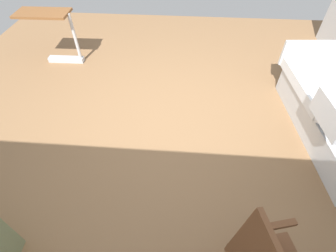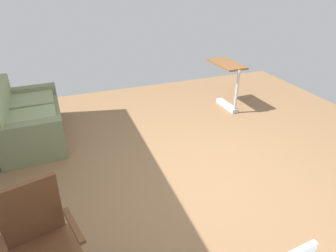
# 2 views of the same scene
# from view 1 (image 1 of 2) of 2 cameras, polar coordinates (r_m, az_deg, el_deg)

# --- Properties ---
(ground_plane) EXTENTS (7.02, 7.02, 0.00)m
(ground_plane) POSITION_cam_1_polar(r_m,az_deg,el_deg) (3.25, -1.11, 0.35)
(ground_plane) COLOR olive
(overbed_table) EXTENTS (0.85, 0.42, 0.84)m
(overbed_table) POSITION_cam_1_polar(r_m,az_deg,el_deg) (4.60, -24.70, 19.07)
(overbed_table) COLOR #B2B5BA
(overbed_table) RESTS_ON ground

